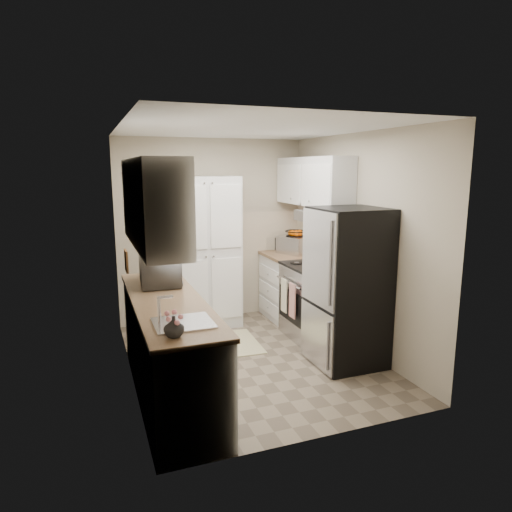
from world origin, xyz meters
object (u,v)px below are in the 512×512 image
Objects in this scene: toaster_oven at (295,245)px; wine_bottle at (150,264)px; electric_range at (315,300)px; refrigerator at (348,287)px; pantry_cabinet at (204,253)px; microwave at (160,268)px.

wine_bottle is at bearing 174.69° from toaster_oven.
electric_range is 0.88m from refrigerator.
wine_bottle is (-1.98, 0.17, 0.58)m from electric_range.
pantry_cabinet is 4.69× the size of toaster_oven.
pantry_cabinet is 1.58m from electric_range.
microwave is (-0.75, -1.15, 0.08)m from pantry_cabinet.
wine_bottle is at bearing 153.54° from refrigerator.
refrigerator is 2.18m from wine_bottle.
pantry_cabinet is 2.07m from refrigerator.
toaster_oven is at bearing -58.93° from microwave.
pantry_cabinet reaches higher than wine_bottle.
pantry_cabinet is 7.35× the size of wine_bottle.
electric_range is at bearing 87.52° from refrigerator.
wine_bottle reaches higher than toaster_oven.
wine_bottle is (-0.80, -0.76, 0.06)m from pantry_cabinet.
microwave is 2.17× the size of wine_bottle.
pantry_cabinet reaches higher than toaster_oven.
pantry_cabinet is 3.38× the size of microwave.
electric_range is at bearing -79.75° from microwave.
pantry_cabinet reaches higher than refrigerator.
refrigerator is (-0.03, -0.80, 0.37)m from electric_range.
wine_bottle is 2.20m from toaster_oven.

